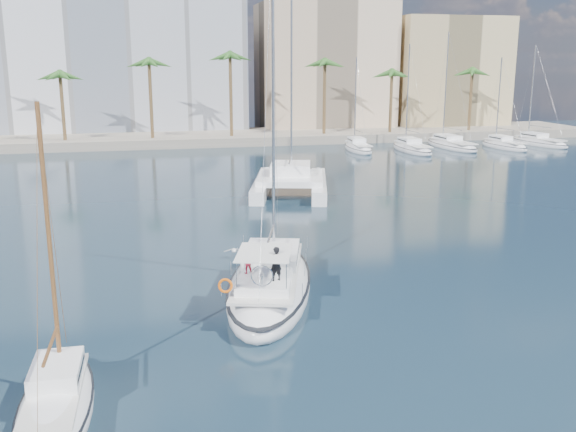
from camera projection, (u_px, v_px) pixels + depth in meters
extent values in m
plane|color=black|center=(291.00, 282.00, 32.86)|extent=(160.00, 160.00, 0.00)
cube|color=gray|center=(191.00, 138.00, 90.49)|extent=(120.00, 14.00, 1.20)
cube|color=silver|center=(101.00, 42.00, 96.09)|extent=(42.00, 16.00, 28.00)
cube|color=beige|center=(324.00, 69.00, 101.69)|extent=(20.00, 14.00, 20.00)
cube|color=tan|center=(445.00, 75.00, 104.45)|extent=(18.00, 12.00, 18.00)
cylinder|color=brown|center=(192.00, 107.00, 85.62)|extent=(0.44, 0.44, 10.50)
sphere|color=#2D5C22|center=(191.00, 66.00, 84.40)|extent=(3.60, 3.60, 3.60)
cylinder|color=brown|center=(428.00, 103.00, 93.13)|extent=(0.44, 0.44, 10.50)
sphere|color=#2D5C22|center=(429.00, 66.00, 91.91)|extent=(3.60, 3.60, 3.60)
ellipsoid|color=white|center=(270.00, 288.00, 30.90)|extent=(7.13, 12.71, 2.52)
ellipsoid|color=black|center=(270.00, 281.00, 30.82)|extent=(7.20, 12.83, 0.18)
cube|color=silver|center=(269.00, 270.00, 30.46)|extent=(5.20, 9.49, 0.12)
cube|color=white|center=(272.00, 255.00, 31.73)|extent=(3.61, 4.53, 0.60)
cube|color=black|center=(272.00, 254.00, 31.73)|extent=(3.50, 4.09, 0.14)
cylinder|color=#B7BABF|center=(273.00, 96.00, 31.31)|extent=(0.15, 0.15, 15.88)
cylinder|color=#B7BABF|center=(270.00, 237.00, 30.43)|extent=(1.49, 4.72, 0.11)
cube|color=white|center=(265.00, 282.00, 28.14)|extent=(3.06, 3.56, 0.36)
cube|color=white|center=(264.00, 253.00, 27.71)|extent=(3.06, 3.56, 0.04)
torus|color=silver|center=(262.00, 276.00, 26.85)|extent=(0.93, 0.32, 0.96)
torus|color=#D6570B|center=(225.00, 286.00, 26.55)|extent=(0.66, 0.37, 0.64)
imported|color=black|center=(276.00, 264.00, 27.59)|extent=(0.63, 0.50, 1.52)
imported|color=maroon|center=(247.00, 262.00, 28.60)|extent=(0.57, 0.49, 1.04)
ellipsoid|color=white|center=(56.00, 410.00, 20.22)|extent=(2.41, 7.20, 1.68)
ellipsoid|color=black|center=(56.00, 404.00, 20.16)|extent=(2.44, 7.27, 0.18)
cube|color=silver|center=(54.00, 394.00, 19.94)|extent=(1.72, 5.40, 0.12)
cube|color=white|center=(57.00, 371.00, 20.64)|extent=(1.57, 2.37, 0.60)
cube|color=black|center=(57.00, 371.00, 20.64)|extent=(1.58, 2.10, 0.14)
cylinder|color=brown|center=(49.00, 242.00, 20.47)|extent=(0.15, 0.15, 8.84)
cylinder|color=brown|center=(51.00, 345.00, 19.77)|extent=(0.18, 2.89, 0.11)
cube|color=white|center=(262.00, 185.00, 55.92)|extent=(4.40, 12.11, 1.10)
cube|color=white|center=(319.00, 185.00, 55.73)|extent=(4.40, 12.11, 1.10)
cube|color=white|center=(290.00, 178.00, 55.06)|extent=(7.10, 7.95, 0.50)
cube|color=white|center=(291.00, 169.00, 55.49)|extent=(4.21, 4.43, 1.00)
cube|color=black|center=(291.00, 168.00, 55.48)|extent=(4.10, 3.96, 0.18)
cylinder|color=#B7BABF|center=(291.00, 78.00, 55.49)|extent=(0.18, 0.18, 16.30)
ellipsoid|color=silver|center=(234.00, 250.00, 36.67)|extent=(0.24, 0.46, 0.22)
sphere|color=silver|center=(233.00, 249.00, 36.87)|extent=(0.12, 0.12, 0.12)
cube|color=gray|center=(228.00, 250.00, 36.59)|extent=(0.53, 0.19, 0.13)
cube|color=gray|center=(240.00, 250.00, 36.74)|extent=(0.53, 0.19, 0.13)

